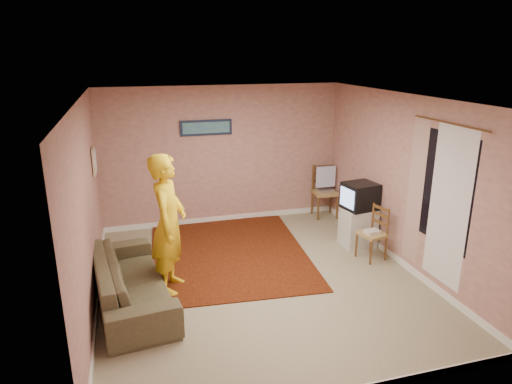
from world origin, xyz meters
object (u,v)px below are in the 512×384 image
object	(u,v)px
crt_tv	(360,196)
person	(169,224)
tv_cabinet	(358,227)
chair_a	(325,186)
sofa	(131,281)
chair_b	(372,228)

from	to	relation	value
crt_tv	person	world-z (taller)	person
tv_cabinet	crt_tv	size ratio (longest dim) A/B	1.14
chair_a	sofa	distance (m)	4.47
crt_tv	sofa	size ratio (longest dim) A/B	0.26
tv_cabinet	crt_tv	xyz separation A→B (m)	(-0.01, -0.00, 0.55)
sofa	person	bearing A→B (deg)	-73.74
chair_b	sofa	distance (m)	3.72
chair_a	sofa	xyz separation A→B (m)	(-3.79, -2.34, -0.30)
chair_a	chair_b	bearing A→B (deg)	-88.59
crt_tv	chair_a	size ratio (longest dim) A/B	1.04
sofa	chair_a	bearing A→B (deg)	-65.49
person	crt_tv	bearing A→B (deg)	-60.25
crt_tv	chair_b	bearing A→B (deg)	-103.22
sofa	person	world-z (taller)	person
crt_tv	chair_b	size ratio (longest dim) A/B	1.23
sofa	tv_cabinet	bearing A→B (deg)	-83.98
sofa	chair_b	bearing A→B (deg)	-91.98
chair_a	crt_tv	bearing A→B (deg)	-87.80
crt_tv	chair_a	xyz separation A→B (m)	(0.05, 1.46, -0.26)
tv_cabinet	chair_b	distance (m)	0.58
crt_tv	chair_a	distance (m)	1.49
tv_cabinet	crt_tv	distance (m)	0.55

